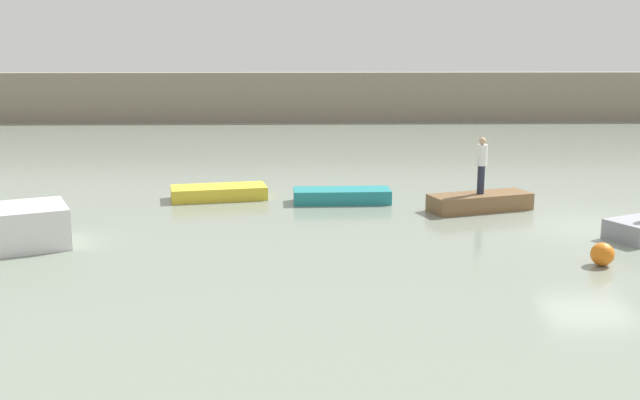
# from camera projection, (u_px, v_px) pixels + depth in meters

# --- Properties ---
(ground_plane) EXTENTS (120.00, 120.00, 0.00)m
(ground_plane) POSITION_uv_depth(u_px,v_px,m) (593.00, 228.00, 21.30)
(ground_plane) COLOR gray
(embankment_wall) EXTENTS (80.00, 1.20, 3.09)m
(embankment_wall) POSITION_uv_depth(u_px,v_px,m) (428.00, 97.00, 48.96)
(embankment_wall) COLOR gray
(embankment_wall) RESTS_ON ground_plane
(rowboat_yellow) EXTENTS (3.27, 1.83, 0.43)m
(rowboat_yellow) POSITION_uv_depth(u_px,v_px,m) (219.00, 192.00, 25.15)
(rowboat_yellow) COLOR gold
(rowboat_yellow) RESTS_ON ground_plane
(rowboat_teal) EXTENTS (3.13, 1.17, 0.44)m
(rowboat_teal) POSITION_uv_depth(u_px,v_px,m) (342.00, 196.00, 24.59)
(rowboat_teal) COLOR teal
(rowboat_teal) RESTS_ON ground_plane
(rowboat_brown) EXTENTS (3.35, 2.00, 0.52)m
(rowboat_brown) POSITION_uv_depth(u_px,v_px,m) (480.00, 202.00, 23.47)
(rowboat_brown) COLOR brown
(rowboat_brown) RESTS_ON ground_plane
(person_white_shirt) EXTENTS (0.32, 0.32, 1.74)m
(person_white_shirt) POSITION_uv_depth(u_px,v_px,m) (482.00, 163.00, 23.22)
(person_white_shirt) COLOR #232838
(person_white_shirt) RESTS_ON rowboat_brown
(mooring_buoy) EXTENTS (0.55, 0.55, 0.55)m
(mooring_buoy) POSITION_uv_depth(u_px,v_px,m) (602.00, 254.00, 17.73)
(mooring_buoy) COLOR orange
(mooring_buoy) RESTS_ON ground_plane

